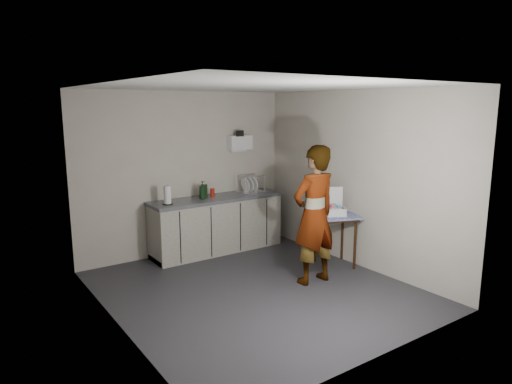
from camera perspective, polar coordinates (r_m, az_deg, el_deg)
ground at (r=6.11m, az=0.03°, el=-12.09°), size 4.00×4.00×0.00m
wall_back at (r=7.43m, az=-8.80°, el=2.34°), size 3.60×0.02×2.60m
wall_right at (r=6.90m, az=12.32°, el=1.58°), size 0.02×4.00×2.60m
wall_left at (r=4.95m, az=-17.24°, el=-2.26°), size 0.02×4.00×2.60m
ceiling at (r=5.63m, az=0.03°, el=13.03°), size 3.60×4.00×0.01m
kitchen_counter at (r=7.54m, az=-4.90°, el=-4.23°), size 2.24×0.62×0.91m
wall_shelf at (r=7.80m, az=-2.04°, el=6.17°), size 0.42×0.18×0.37m
side_table at (r=6.88m, az=9.88°, el=-3.58°), size 0.79×0.79×0.79m
standing_man at (r=6.13m, az=7.30°, el=-2.87°), size 0.69×0.46×1.87m
soap_bottle at (r=7.27m, az=-6.73°, el=0.24°), size 0.14×0.14×0.29m
soda_can at (r=7.45m, az=-5.48°, el=-0.06°), size 0.07×0.07×0.14m
dark_bottle at (r=7.34m, az=-6.36°, el=0.10°), size 0.06×0.06×0.22m
paper_towel at (r=6.95m, az=-11.01°, el=-0.46°), size 0.16×0.16×0.28m
dish_rack at (r=7.78m, az=-0.73°, el=0.46°), size 0.43×0.32×0.30m
bakery_box at (r=6.82m, az=9.83°, el=-2.08°), size 0.39×0.39×0.39m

